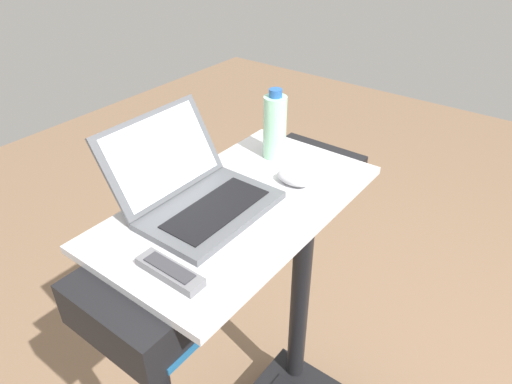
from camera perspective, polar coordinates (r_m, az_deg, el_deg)
desk_board at (r=1.18m, az=-1.95°, el=-1.65°), size 0.75×0.42×0.02m
laptop at (r=1.14m, az=-7.49°, el=0.09°), size 0.33×0.32×0.21m
computer_mouse at (r=1.24m, az=4.63°, el=1.75°), size 0.06×0.10×0.03m
water_bottle at (r=1.34m, az=2.33°, el=8.08°), size 0.07×0.07×0.21m
tv_remote at (r=0.97m, az=-10.56°, el=-9.58°), size 0.05×0.16×0.02m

